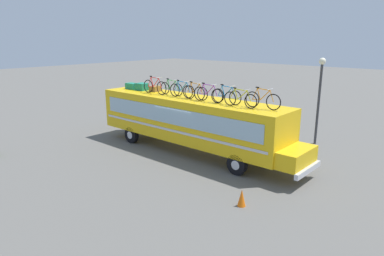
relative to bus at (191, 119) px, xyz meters
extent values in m
plane|color=#605E59|center=(-0.16, 0.00, -1.77)|extent=(120.00, 120.00, 0.00)
cube|color=yellow|center=(-0.16, 0.00, 0.04)|extent=(11.26, 2.34, 2.19)
cube|color=yellow|center=(5.94, 0.00, -0.69)|extent=(0.93, 2.15, 0.72)
cube|color=#99B7C6|center=(-0.16, -1.19, 0.35)|extent=(10.36, 0.04, 0.83)
cube|color=#99B7C6|center=(-0.16, 1.19, 0.35)|extent=(10.36, 0.04, 0.83)
cube|color=silver|center=(-0.16, -1.19, -0.39)|extent=(10.81, 0.03, 0.12)
cube|color=silver|center=(-0.16, 1.19, -0.39)|extent=(10.81, 0.03, 0.12)
cube|color=silver|center=(6.47, 0.00, -1.13)|extent=(0.16, 2.22, 0.24)
cylinder|color=black|center=(3.67, -1.03, -1.30)|extent=(0.95, 0.28, 0.95)
cylinder|color=silver|center=(3.67, -1.03, -1.30)|extent=(0.43, 0.30, 0.43)
cylinder|color=black|center=(3.67, 1.03, -1.30)|extent=(0.95, 0.28, 0.95)
cylinder|color=silver|center=(3.67, 1.03, -1.30)|extent=(0.43, 0.30, 0.43)
cylinder|color=black|center=(-3.65, -1.03, -1.30)|extent=(0.95, 0.28, 0.95)
cylinder|color=silver|center=(-3.65, -1.03, -1.30)|extent=(0.43, 0.30, 0.43)
cylinder|color=black|center=(-3.65, 1.03, -1.30)|extent=(0.95, 0.28, 0.95)
cylinder|color=silver|center=(-3.65, 1.03, -1.30)|extent=(0.43, 0.30, 0.43)
cube|color=#1E7F66|center=(-4.75, 0.03, 1.31)|extent=(0.75, 0.46, 0.36)
cube|color=#1E7F66|center=(-3.90, 0.09, 1.35)|extent=(0.67, 0.54, 0.42)
cube|color=olive|center=(-3.02, 0.33, 1.29)|extent=(0.48, 0.55, 0.31)
torus|color=black|center=(-2.88, -0.31, 1.50)|extent=(0.74, 0.04, 0.74)
torus|color=black|center=(-1.81, -0.31, 1.50)|extent=(0.74, 0.04, 0.74)
cylinder|color=red|center=(-2.56, -0.31, 1.78)|extent=(0.20, 0.04, 0.53)
cylinder|color=red|center=(-2.24, -0.31, 1.76)|extent=(0.49, 0.04, 0.51)
cylinder|color=red|center=(-2.32, -0.31, 2.02)|extent=(0.64, 0.04, 0.07)
cylinder|color=red|center=(-2.68, -0.31, 1.51)|extent=(0.41, 0.03, 0.05)
cylinder|color=red|center=(-2.76, -0.31, 1.77)|extent=(0.26, 0.03, 0.55)
cylinder|color=red|center=(-1.91, -0.31, 1.75)|extent=(0.22, 0.03, 0.51)
cylinder|color=silver|center=(-2.01, -0.31, 2.06)|extent=(0.03, 0.44, 0.03)
ellipsoid|color=black|center=(-2.64, -0.31, 2.08)|extent=(0.20, 0.08, 0.06)
torus|color=black|center=(-1.86, 0.00, 1.47)|extent=(0.66, 0.04, 0.66)
torus|color=black|center=(-0.88, 0.00, 1.47)|extent=(0.66, 0.04, 0.66)
cylinder|color=green|center=(-1.57, 0.00, 1.72)|extent=(0.19, 0.04, 0.47)
cylinder|color=green|center=(-1.28, 0.00, 1.70)|extent=(0.46, 0.04, 0.45)
cylinder|color=green|center=(-1.35, 0.00, 1.93)|extent=(0.59, 0.04, 0.07)
cylinder|color=green|center=(-1.68, 0.00, 1.48)|extent=(0.37, 0.03, 0.05)
cylinder|color=green|center=(-1.76, 0.00, 1.71)|extent=(0.24, 0.03, 0.49)
cylinder|color=green|center=(-0.97, 0.00, 1.69)|extent=(0.21, 0.03, 0.46)
cylinder|color=silver|center=(-1.06, 0.00, 1.97)|extent=(0.03, 0.44, 0.03)
ellipsoid|color=black|center=(-1.65, 0.00, 1.99)|extent=(0.20, 0.08, 0.06)
torus|color=black|center=(-0.90, -0.23, 1.48)|extent=(0.68, 0.04, 0.68)
torus|color=black|center=(0.14, -0.23, 1.48)|extent=(0.68, 0.04, 0.68)
cylinder|color=#197FDB|center=(-0.59, -0.23, 1.74)|extent=(0.20, 0.04, 0.49)
cylinder|color=#197FDB|center=(-0.28, -0.23, 1.72)|extent=(0.48, 0.04, 0.47)
cylinder|color=#197FDB|center=(-0.36, -0.23, 1.96)|extent=(0.63, 0.04, 0.07)
cylinder|color=#197FDB|center=(-0.71, -0.23, 1.49)|extent=(0.40, 0.03, 0.05)
cylinder|color=#197FDB|center=(-0.79, -0.23, 1.73)|extent=(0.26, 0.03, 0.51)
cylinder|color=#197FDB|center=(0.05, -0.23, 1.71)|extent=(0.22, 0.03, 0.48)
cylinder|color=silver|center=(-0.05, -0.23, 1.99)|extent=(0.03, 0.44, 0.03)
ellipsoid|color=black|center=(-0.67, -0.23, 2.01)|extent=(0.20, 0.08, 0.06)
torus|color=black|center=(-0.02, -0.19, 1.47)|extent=(0.67, 0.04, 0.67)
torus|color=black|center=(0.95, -0.19, 1.47)|extent=(0.67, 0.04, 0.67)
cylinder|color=orange|center=(0.27, -0.19, 1.73)|extent=(0.19, 0.04, 0.48)
cylinder|color=orange|center=(0.56, -0.19, 1.71)|extent=(0.45, 0.04, 0.46)
cylinder|color=orange|center=(0.48, -0.19, 1.94)|extent=(0.58, 0.04, 0.07)
cylinder|color=orange|center=(0.17, -0.19, 1.48)|extent=(0.37, 0.03, 0.05)
cylinder|color=orange|center=(0.09, -0.19, 1.72)|extent=(0.24, 0.03, 0.50)
cylinder|color=orange|center=(0.86, -0.19, 1.70)|extent=(0.20, 0.03, 0.47)
cylinder|color=silver|center=(0.77, -0.19, 1.98)|extent=(0.03, 0.44, 0.03)
ellipsoid|color=black|center=(0.19, -0.19, 2.00)|extent=(0.20, 0.08, 0.06)
torus|color=black|center=(0.83, -0.28, 1.48)|extent=(0.68, 0.04, 0.68)
torus|color=black|center=(1.92, -0.28, 1.48)|extent=(0.68, 0.04, 0.68)
cylinder|color=purple|center=(1.16, -0.28, 1.74)|extent=(0.21, 0.04, 0.49)
cylinder|color=purple|center=(1.49, -0.28, 1.72)|extent=(0.50, 0.04, 0.47)
cylinder|color=purple|center=(1.40, -0.28, 1.96)|extent=(0.66, 0.04, 0.07)
cylinder|color=purple|center=(1.04, -0.28, 1.49)|extent=(0.42, 0.03, 0.05)
cylinder|color=purple|center=(0.95, -0.28, 1.73)|extent=(0.27, 0.03, 0.51)
cylinder|color=purple|center=(1.83, -0.28, 1.71)|extent=(0.23, 0.03, 0.48)
cylinder|color=silver|center=(1.73, -0.28, 1.99)|extent=(0.03, 0.44, 0.03)
ellipsoid|color=black|center=(1.07, -0.28, 2.02)|extent=(0.20, 0.08, 0.06)
torus|color=black|center=(1.87, -0.12, 1.48)|extent=(0.68, 0.04, 0.68)
torus|color=black|center=(2.84, -0.12, 1.48)|extent=(0.68, 0.04, 0.68)
cylinder|color=#197FDB|center=(2.16, -0.12, 1.73)|extent=(0.19, 0.04, 0.48)
cylinder|color=#197FDB|center=(2.45, -0.12, 1.72)|extent=(0.45, 0.04, 0.47)
cylinder|color=#197FDB|center=(2.37, -0.12, 1.96)|extent=(0.58, 0.04, 0.07)
cylinder|color=#197FDB|center=(2.05, -0.12, 1.49)|extent=(0.37, 0.03, 0.05)
cylinder|color=#197FDB|center=(1.97, -0.12, 1.72)|extent=(0.24, 0.03, 0.51)
cylinder|color=#197FDB|center=(2.75, -0.12, 1.71)|extent=(0.21, 0.03, 0.47)
cylinder|color=silver|center=(2.66, -0.12, 1.99)|extent=(0.03, 0.44, 0.03)
ellipsoid|color=black|center=(2.08, -0.12, 2.01)|extent=(0.20, 0.08, 0.06)
torus|color=black|center=(2.72, -0.36, 1.46)|extent=(0.65, 0.04, 0.65)
torus|color=black|center=(3.81, -0.36, 1.46)|extent=(0.65, 0.04, 0.65)
cylinder|color=#B2B20C|center=(3.05, -0.36, 1.70)|extent=(0.21, 0.04, 0.46)
cylinder|color=#B2B20C|center=(3.38, -0.36, 1.69)|extent=(0.50, 0.04, 0.44)
cylinder|color=#B2B20C|center=(3.29, -0.36, 1.91)|extent=(0.66, 0.04, 0.07)
cylinder|color=#B2B20C|center=(2.93, -0.36, 1.47)|extent=(0.42, 0.03, 0.05)
cylinder|color=#B2B20C|center=(2.84, -0.36, 1.69)|extent=(0.27, 0.03, 0.48)
cylinder|color=#B2B20C|center=(3.72, -0.36, 1.68)|extent=(0.23, 0.03, 0.45)
cylinder|color=silver|center=(3.62, -0.36, 1.95)|extent=(0.03, 0.44, 0.03)
ellipsoid|color=black|center=(2.96, -0.36, 1.97)|extent=(0.20, 0.08, 0.06)
torus|color=black|center=(3.68, 0.00, 1.49)|extent=(0.71, 0.04, 0.71)
torus|color=black|center=(4.72, 0.00, 1.49)|extent=(0.71, 0.04, 0.71)
cylinder|color=orange|center=(3.99, 0.00, 1.76)|extent=(0.20, 0.04, 0.51)
cylinder|color=orange|center=(4.30, 0.00, 1.74)|extent=(0.48, 0.04, 0.49)
cylinder|color=orange|center=(4.22, 0.00, 1.99)|extent=(0.62, 0.04, 0.07)
cylinder|color=orange|center=(3.87, 0.00, 1.50)|extent=(0.40, 0.03, 0.05)
cylinder|color=orange|center=(3.79, 0.00, 1.75)|extent=(0.25, 0.03, 0.53)
cylinder|color=orange|center=(4.62, 0.00, 1.73)|extent=(0.22, 0.03, 0.49)
cylinder|color=silver|center=(4.53, 0.00, 2.02)|extent=(0.03, 0.44, 0.03)
ellipsoid|color=black|center=(3.91, 0.00, 2.04)|extent=(0.20, 0.08, 0.06)
cone|color=orange|center=(5.50, -3.41, -1.44)|extent=(0.30, 0.30, 0.65)
cylinder|color=#38383D|center=(4.41, 5.80, 0.51)|extent=(0.14, 0.14, 4.56)
sphere|color=#F2EDCC|center=(4.41, 5.80, 2.90)|extent=(0.38, 0.38, 0.38)
camera|label=1|loc=(11.74, -13.19, 4.16)|focal=32.51mm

